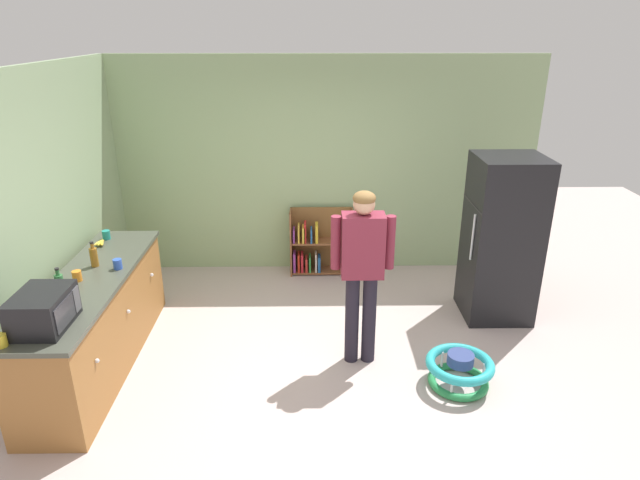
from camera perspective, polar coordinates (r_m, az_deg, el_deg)
The scene contains 16 objects.
ground_plane at distance 5.23m, azimuth 1.40°, elevation -13.30°, with size 12.00×12.00×0.00m, color #C4AFAA.
back_wall at distance 6.81m, azimuth 0.77°, elevation 7.72°, with size 5.20×0.06×2.70m, color #99B582.
left_side_wall at distance 5.88m, azimuth -25.40°, elevation 3.26°, with size 0.06×2.99×2.70m, color #96B185.
kitchen_counter at distance 5.46m, azimuth -22.59°, elevation -7.99°, with size 0.65×2.38×0.90m.
refrigerator at distance 6.05m, azimuth 18.63°, elevation 0.10°, with size 0.73×0.68×1.78m.
bookshelf at distance 6.94m, azimuth -0.32°, elevation -0.58°, with size 0.80×0.28×0.85m.
standing_person at distance 4.86m, azimuth 4.48°, elevation -2.49°, with size 0.57×0.22×1.69m.
baby_walker at distance 5.08m, azimuth 14.50°, elevation -13.13°, with size 0.60×0.60×0.32m.
microwave at distance 4.53m, azimuth -27.21°, elevation -6.60°, with size 0.37×0.48×0.28m.
banana_bunch at distance 5.97m, azimuth -22.18°, elevation -0.27°, with size 0.12×0.16×0.04m.
green_glass_bottle at distance 5.00m, azimuth -25.79°, elevation -4.21°, with size 0.07×0.07×0.25m.
amber_bottle at distance 5.46m, azimuth -22.78°, elevation -1.61°, with size 0.07×0.07×0.25m.
teal_cup at distance 6.12m, azimuth -21.64°, elevation 0.51°, with size 0.08×0.08×0.10m, color teal.
blue_cup at distance 5.34m, azimuth -20.60°, elevation -2.39°, with size 0.08×0.08×0.10m, color blue.
orange_cup at distance 5.23m, azimuth -24.28°, elevation -3.48°, with size 0.08×0.08×0.10m, color orange.
yellow_cup at distance 4.46m, azimuth -30.65°, elevation -9.13°, with size 0.08×0.08×0.10m, color yellow.
Camera 1 is at (-0.19, -4.28, 3.01)m, focal length 30.30 mm.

